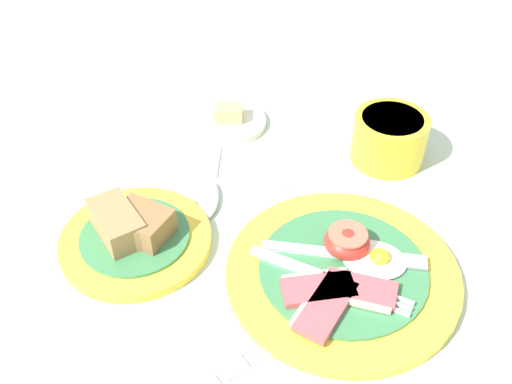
{
  "coord_description": "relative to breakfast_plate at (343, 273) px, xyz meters",
  "views": [
    {
      "loc": [
        0.07,
        -0.45,
        0.51
      ],
      "look_at": [
        -0.06,
        0.1,
        0.02
      ],
      "focal_mm": 42.0,
      "sensor_mm": 36.0,
      "label": 1
    }
  ],
  "objects": [
    {
      "name": "ground_plane",
      "position": [
        -0.06,
        0.0,
        -0.01
      ],
      "size": [
        3.0,
        3.0,
        0.0
      ],
      "primitive_type": "plane",
      "color": "#B7CCB7"
    },
    {
      "name": "breakfast_plate",
      "position": [
        0.0,
        0.0,
        0.0
      ],
      "size": [
        0.26,
        0.26,
        0.04
      ],
      "color": "yellow",
      "rests_on": "ground_plane"
    },
    {
      "name": "bread_plate",
      "position": [
        -0.24,
        -0.0,
        0.01
      ],
      "size": [
        0.18,
        0.18,
        0.05
      ],
      "color": "yellow",
      "rests_on": "ground_plane"
    },
    {
      "name": "sugar_cup",
      "position": [
        0.03,
        0.23,
        0.03
      ],
      "size": [
        0.1,
        0.1,
        0.07
      ],
      "color": "yellow",
      "rests_on": "ground_plane"
    },
    {
      "name": "butter_dish",
      "position": [
        -0.2,
        0.26,
        -0.0
      ],
      "size": [
        0.11,
        0.11,
        0.03
      ],
      "color": "silver",
      "rests_on": "ground_plane"
    },
    {
      "name": "teaspoon_by_saucer",
      "position": [
        -0.19,
        0.11,
        -0.01
      ],
      "size": [
        0.05,
        0.19,
        0.01
      ],
      "rotation": [
        0.0,
        0.0,
        4.9
      ],
      "color": "silver",
      "rests_on": "ground_plane"
    },
    {
      "name": "teaspoon_near_cup",
      "position": [
        -0.07,
        0.12,
        -0.01
      ],
      "size": [
        0.15,
        0.14,
        0.01
      ],
      "rotation": [
        0.0,
        0.0,
        5.54
      ],
      "color": "silver",
      "rests_on": "ground_plane"
    }
  ]
}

